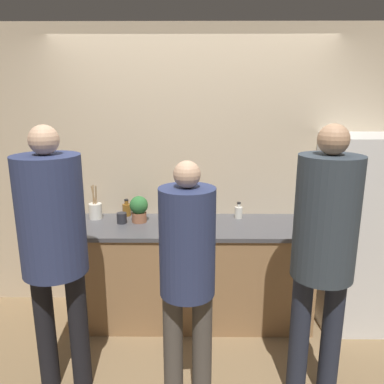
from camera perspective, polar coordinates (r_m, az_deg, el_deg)
name	(u,v)px	position (r m, az deg, el deg)	size (l,w,h in m)	color
ground_plane	(192,341)	(3.37, -0.02, -21.71)	(14.00, 14.00, 0.00)	#8C704C
wall_back	(192,172)	(3.50, 0.07, 3.12)	(5.20, 0.06, 2.60)	#C6B293
counter	(192,271)	(3.46, 0.03, -11.93)	(2.07, 0.69, 0.90)	#9E754C
refrigerator	(362,232)	(3.60, 24.51, -5.52)	(0.70, 0.69, 1.68)	white
person_left	(53,235)	(2.55, -20.43, -6.10)	(0.41, 0.41, 1.82)	black
person_center	(187,265)	(2.36, -0.72, -11.11)	(0.35, 0.35, 1.62)	#4C4742
person_right	(324,240)	(2.47, 19.49, -6.94)	(0.38, 0.38, 1.83)	#232838
fruit_bowl	(184,219)	(3.30, -1.16, -4.18)	(0.37, 0.37, 0.11)	brown
utensil_crock	(95,210)	(3.53, -14.50, -2.74)	(0.12, 0.12, 0.31)	silver
bottle_amber	(127,209)	(3.56, -9.92, -2.60)	(0.08, 0.08, 0.16)	brown
bottle_clear	(239,212)	(3.46, 7.11, -3.02)	(0.07, 0.07, 0.15)	silver
cup_black	(122,218)	(3.36, -10.65, -3.92)	(0.09, 0.09, 0.09)	#28282D
potted_plant	(139,208)	(3.34, -8.09, -2.46)	(0.16, 0.16, 0.24)	#9E6042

